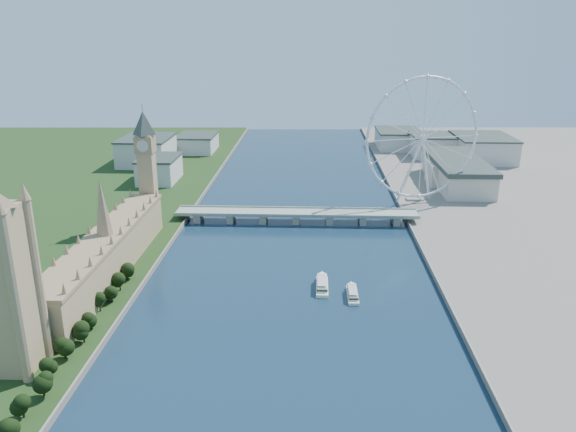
# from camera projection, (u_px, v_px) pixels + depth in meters

# --- Properties ---
(tree_row) EXTENTS (8.23, 200.23, 20.61)m
(tree_row) POSITION_uv_depth(u_px,v_px,m) (68.00, 346.00, 293.36)
(tree_row) COLOR black
(tree_row) RESTS_ON ground
(victoria_tower) EXTENTS (28.16, 28.16, 112.00)m
(victoria_tower) POSITION_uv_depth(u_px,v_px,m) (2.00, 275.00, 269.65)
(victoria_tower) COLOR tan
(victoria_tower) RESTS_ON ground
(parliament_range) EXTENTS (24.00, 200.00, 70.00)m
(parliament_range) POSITION_uv_depth(u_px,v_px,m) (107.00, 254.00, 389.76)
(parliament_range) COLOR tan
(parliament_range) RESTS_ON ground
(big_ben) EXTENTS (20.02, 20.02, 110.00)m
(big_ben) POSITION_uv_depth(u_px,v_px,m) (146.00, 154.00, 477.21)
(big_ben) COLOR tan
(big_ben) RESTS_ON ground
(westminster_bridge) EXTENTS (220.00, 22.00, 9.50)m
(westminster_bridge) POSITION_uv_depth(u_px,v_px,m) (296.00, 215.00, 511.62)
(westminster_bridge) COLOR gray
(westminster_bridge) RESTS_ON ground
(london_eye) EXTENTS (113.60, 39.12, 124.30)m
(london_eye) POSITION_uv_depth(u_px,v_px,m) (423.00, 139.00, 539.96)
(london_eye) COLOR silver
(london_eye) RESTS_ON ground
(county_hall) EXTENTS (54.00, 144.00, 35.00)m
(county_hall) POSITION_uv_depth(u_px,v_px,m) (455.00, 187.00, 629.94)
(county_hall) COLOR beige
(county_hall) RESTS_ON ground
(city_skyline) EXTENTS (505.00, 280.00, 32.00)m
(city_skyline) POSITION_uv_depth(u_px,v_px,m) (331.00, 148.00, 753.61)
(city_skyline) COLOR beige
(city_skyline) RESTS_ON ground
(tour_boat_near) EXTENTS (8.67, 32.80, 7.26)m
(tour_boat_near) POSITION_uv_depth(u_px,v_px,m) (322.00, 289.00, 380.13)
(tour_boat_near) COLOR #EBF4CB
(tour_boat_near) RESTS_ON ground
(tour_boat_far) EXTENTS (7.59, 28.77, 6.33)m
(tour_boat_far) POSITION_uv_depth(u_px,v_px,m) (352.00, 297.00, 367.99)
(tour_boat_far) COLOR beige
(tour_boat_far) RESTS_ON ground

